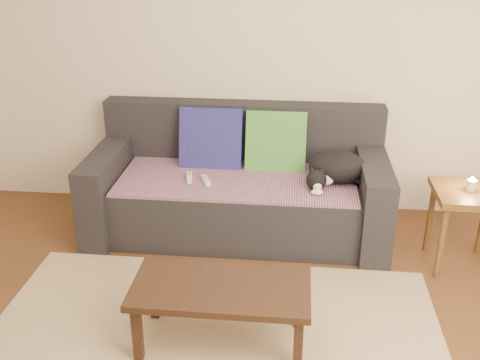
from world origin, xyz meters
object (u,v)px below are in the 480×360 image
object	(u,v)px
coffee_table	(221,293)
wii_remote_a	(189,178)
cat	(336,168)
side_table	(468,204)
wii_remote_b	(206,181)
sofa	(239,189)

from	to	relation	value
coffee_table	wii_remote_a	bearing A→B (deg)	108.17
cat	wii_remote_a	size ratio (longest dim) A/B	3.29
wii_remote_a	side_table	bearing A→B (deg)	-107.61
wii_remote_b	side_table	size ratio (longest dim) A/B	0.28
wii_remote_a	coffee_table	world-z (taller)	wii_remote_a
wii_remote_a	wii_remote_b	bearing A→B (deg)	-117.81
sofa	coffee_table	distance (m)	1.31
cat	wii_remote_b	world-z (taller)	cat
wii_remote_b	side_table	world-z (taller)	side_table
side_table	coffee_table	bearing A→B (deg)	-147.13
sofa	cat	distance (m)	0.73
cat	wii_remote_a	distance (m)	1.02
cat	wii_remote_b	xyz separation A→B (m)	(-0.89, -0.10, -0.09)
wii_remote_a	side_table	size ratio (longest dim) A/B	0.28
wii_remote_a	cat	bearing A→B (deg)	-97.46
cat	coffee_table	bearing A→B (deg)	-130.39
side_table	coffee_table	xyz separation A→B (m)	(-1.46, -0.94, -0.13)
cat	coffee_table	xyz separation A→B (m)	(-0.64, -1.22, -0.22)
cat	sofa	bearing A→B (deg)	159.70
wii_remote_b	coffee_table	xyz separation A→B (m)	(0.26, -1.12, -0.13)
side_table	coffee_table	world-z (taller)	side_table
wii_remote_a	side_table	xyz separation A→B (m)	(1.84, -0.21, -0.01)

